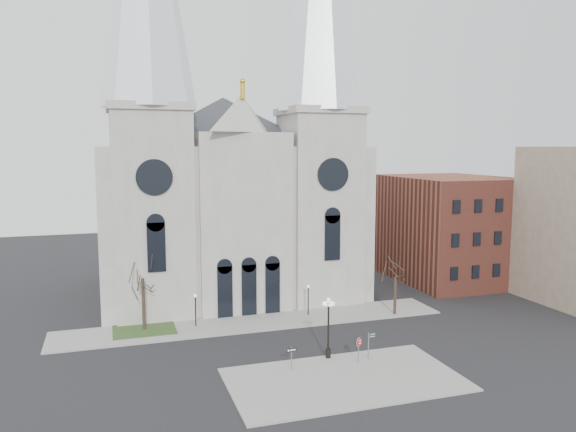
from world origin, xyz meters
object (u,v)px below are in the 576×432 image
object	(u,v)px
stop_sign	(359,344)
one_way_sign	(292,354)
street_name_sign	(369,343)
globe_lamp	(328,320)

from	to	relation	value
stop_sign	one_way_sign	size ratio (longest dim) A/B	1.13
one_way_sign	street_name_sign	distance (m)	7.06
globe_lamp	one_way_sign	xyz separation A→B (m)	(-3.82, -1.61, -1.96)
street_name_sign	stop_sign	bearing A→B (deg)	-164.44
globe_lamp	one_way_sign	bearing A→B (deg)	-157.15
stop_sign	globe_lamp	size ratio (longest dim) A/B	0.41
globe_lamp	street_name_sign	xyz separation A→B (m)	(3.23, -1.27, -1.94)
globe_lamp	one_way_sign	world-z (taller)	globe_lamp
one_way_sign	street_name_sign	size ratio (longest dim) A/B	0.85
globe_lamp	one_way_sign	distance (m)	4.58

